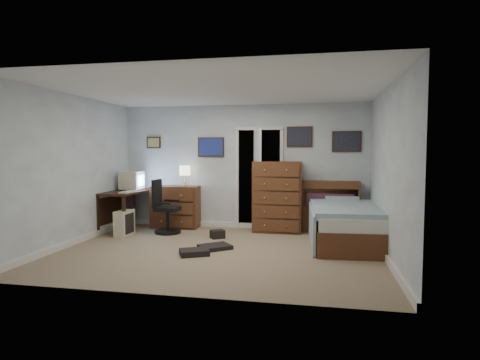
% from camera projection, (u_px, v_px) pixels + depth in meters
% --- Properties ---
extents(floor, '(5.00, 4.00, 0.02)m').
position_uv_depth(floor, '(219.00, 252.00, 6.28)').
color(floor, '#9E856D').
rests_on(floor, ground).
extents(computer_desk, '(0.68, 1.38, 0.78)m').
position_uv_depth(computer_desk, '(123.00, 200.00, 7.99)').
color(computer_desk, '#301E10').
rests_on(computer_desk, floor).
extents(crt_monitor, '(0.42, 0.39, 0.38)m').
position_uv_depth(crt_monitor, '(132.00, 180.00, 8.09)').
color(crt_monitor, beige).
rests_on(crt_monitor, computer_desk).
extents(keyboard, '(0.17, 0.42, 0.03)m').
position_uv_depth(keyboard, '(128.00, 192.00, 7.58)').
color(keyboard, beige).
rests_on(keyboard, computer_desk).
extents(pc_tower, '(0.23, 0.45, 0.47)m').
position_uv_depth(pc_tower, '(124.00, 223.00, 7.42)').
color(pc_tower, beige).
rests_on(pc_tower, floor).
extents(office_chair, '(0.50, 0.51, 1.02)m').
position_uv_depth(office_chair, '(165.00, 213.00, 7.64)').
color(office_chair, black).
rests_on(office_chair, floor).
extents(media_stack, '(0.17, 0.17, 0.82)m').
position_uv_depth(media_stack, '(130.00, 207.00, 8.34)').
color(media_stack, maroon).
rests_on(media_stack, floor).
extents(low_dresser, '(0.99, 0.54, 0.85)m').
position_uv_depth(low_dresser, '(176.00, 207.00, 8.24)').
color(low_dresser, '#58301C').
rests_on(low_dresser, floor).
extents(table_lamp, '(0.23, 0.23, 0.42)m').
position_uv_depth(table_lamp, '(185.00, 171.00, 8.15)').
color(table_lamp, gold).
rests_on(table_lamp, low_dresser).
extents(doorway, '(0.96, 1.12, 2.05)m').
position_uv_depth(doorway, '(261.00, 178.00, 8.37)').
color(doorway, black).
rests_on(doorway, floor).
extents(tall_dresser, '(0.95, 0.58, 1.37)m').
position_uv_depth(tall_dresser, '(277.00, 197.00, 7.80)').
color(tall_dresser, '#58301C').
rests_on(tall_dresser, floor).
extents(headboard_bookcase, '(1.11, 0.31, 0.99)m').
position_uv_depth(headboard_bookcase, '(330.00, 205.00, 7.73)').
color(headboard_bookcase, '#58301C').
rests_on(headboard_bookcase, floor).
extents(bed, '(1.29, 2.26, 0.72)m').
position_uv_depth(bed, '(346.00, 224.00, 6.78)').
color(bed, '#58301C').
rests_on(bed, floor).
extents(wall_posters, '(4.38, 0.04, 0.60)m').
position_uv_depth(wall_posters, '(270.00, 142.00, 7.98)').
color(wall_posters, '#331E11').
rests_on(wall_posters, floor).
extents(floor_clutter, '(0.77, 1.59, 0.15)m').
position_uv_depth(floor_clutter, '(208.00, 246.00, 6.44)').
color(floor_clutter, black).
rests_on(floor_clutter, floor).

